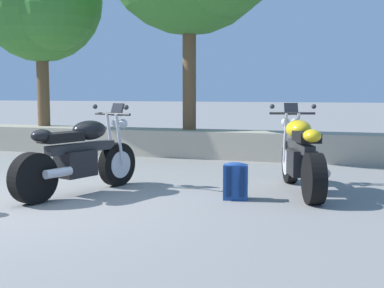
{
  "coord_description": "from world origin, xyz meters",
  "views": [
    {
      "loc": [
        3.86,
        -5.16,
        1.34
      ],
      "look_at": [
        1.85,
        1.2,
        0.65
      ],
      "focal_mm": 47.32,
      "sensor_mm": 36.0,
      "label": 1
    }
  ],
  "objects_px": {
    "motorcycle_yellow_centre": "(301,156)",
    "rider_backpack": "(236,180)",
    "leafy_tree_far_left": "(43,2)",
    "motorcycle_black_near_left": "(80,157)"
  },
  "relations": [
    {
      "from": "motorcycle_yellow_centre",
      "to": "rider_backpack",
      "type": "bearing_deg",
      "value": -134.76
    },
    {
      "from": "rider_backpack",
      "to": "leafy_tree_far_left",
      "type": "relative_size",
      "value": 0.11
    },
    {
      "from": "motorcycle_black_near_left",
      "to": "rider_backpack",
      "type": "height_order",
      "value": "motorcycle_black_near_left"
    },
    {
      "from": "motorcycle_black_near_left",
      "to": "motorcycle_yellow_centre",
      "type": "height_order",
      "value": "same"
    },
    {
      "from": "motorcycle_yellow_centre",
      "to": "motorcycle_black_near_left",
      "type": "bearing_deg",
      "value": -160.33
    },
    {
      "from": "leafy_tree_far_left",
      "to": "motorcycle_yellow_centre",
      "type": "bearing_deg",
      "value": -28.33
    },
    {
      "from": "rider_backpack",
      "to": "leafy_tree_far_left",
      "type": "distance_m",
      "value": 7.36
    },
    {
      "from": "motorcycle_black_near_left",
      "to": "leafy_tree_far_left",
      "type": "relative_size",
      "value": 0.47
    },
    {
      "from": "motorcycle_black_near_left",
      "to": "rider_backpack",
      "type": "bearing_deg",
      "value": 7.13
    },
    {
      "from": "motorcycle_black_near_left",
      "to": "leafy_tree_far_left",
      "type": "bearing_deg",
      "value": 127.85
    }
  ]
}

